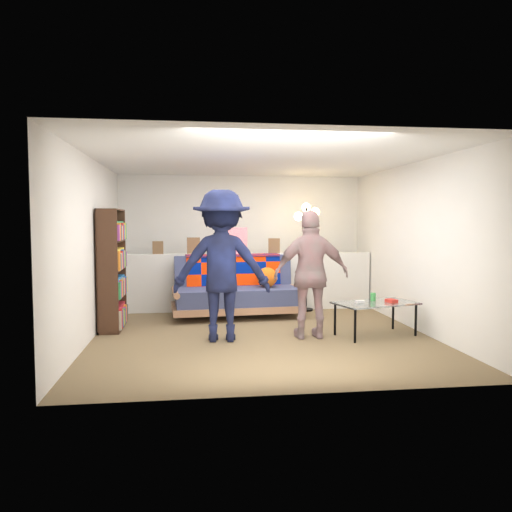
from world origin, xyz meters
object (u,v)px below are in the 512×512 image
(floor_lamp, at_px, (306,234))
(person_right, at_px, (311,274))
(coffee_table, at_px, (376,305))
(person_left, at_px, (222,266))
(futon_sofa, at_px, (237,291))
(bookshelf, at_px, (112,273))

(floor_lamp, relative_size, person_right, 1.10)
(coffee_table, bearing_deg, floor_lamp, 103.95)
(person_left, bearing_deg, floor_lamp, -123.55)
(futon_sofa, bearing_deg, person_right, -63.10)
(floor_lamp, xyz_separation_m, person_right, (-0.41, -2.04, -0.47))
(futon_sofa, distance_m, floor_lamp, 1.59)
(person_right, bearing_deg, person_left, -1.09)
(futon_sofa, relative_size, person_right, 1.25)
(bookshelf, xyz_separation_m, person_right, (2.72, -0.95, 0.05))
(bookshelf, bearing_deg, coffee_table, -14.35)
(coffee_table, distance_m, floor_lamp, 2.26)
(coffee_table, bearing_deg, person_right, -178.78)
(person_right, bearing_deg, floor_lamp, -100.67)
(bookshelf, distance_m, floor_lamp, 3.35)
(futon_sofa, xyz_separation_m, floor_lamp, (1.24, 0.39, 0.91))
(futon_sofa, xyz_separation_m, bookshelf, (-1.88, -0.70, 0.39))
(bookshelf, bearing_deg, person_right, -19.20)
(floor_lamp, bearing_deg, person_left, -128.56)
(floor_lamp, distance_m, person_right, 2.13)
(bookshelf, xyz_separation_m, coffee_table, (3.63, -0.93, -0.38))
(coffee_table, xyz_separation_m, person_left, (-2.09, 0.02, 0.56))
(coffee_table, height_order, floor_lamp, floor_lamp)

